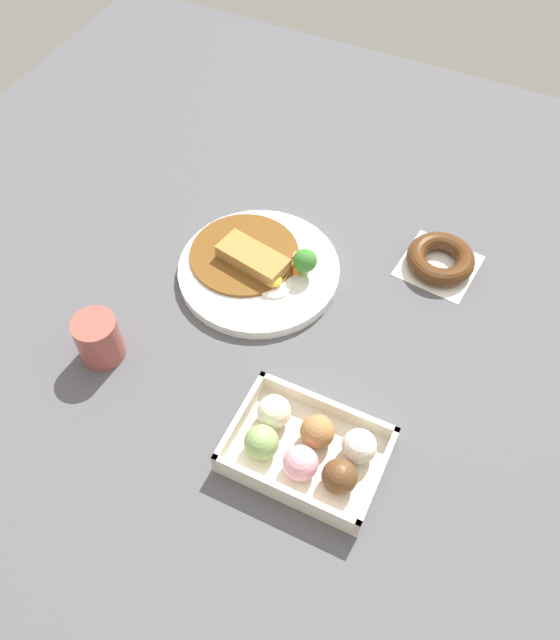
% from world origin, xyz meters
% --- Properties ---
extents(ground_plane, '(1.60, 1.60, 0.00)m').
position_xyz_m(ground_plane, '(0.00, 0.00, 0.00)').
color(ground_plane, '#4C4C51').
extents(curry_plate, '(0.27, 0.27, 0.07)m').
position_xyz_m(curry_plate, '(0.07, -0.08, 0.01)').
color(curry_plate, white).
rests_on(curry_plate, ground_plane).
extents(donut_box, '(0.21, 0.15, 0.06)m').
position_xyz_m(donut_box, '(-0.14, 0.19, 0.03)').
color(donut_box, beige).
rests_on(donut_box, ground_plane).
extents(chocolate_ring_donut, '(0.13, 0.13, 0.03)m').
position_xyz_m(chocolate_ring_donut, '(-0.20, -0.23, 0.02)').
color(chocolate_ring_donut, white).
rests_on(chocolate_ring_donut, ground_plane).
extents(coffee_mug, '(0.07, 0.07, 0.08)m').
position_xyz_m(coffee_mug, '(0.21, 0.17, 0.04)').
color(coffee_mug, '#9E4C42').
rests_on(coffee_mug, ground_plane).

